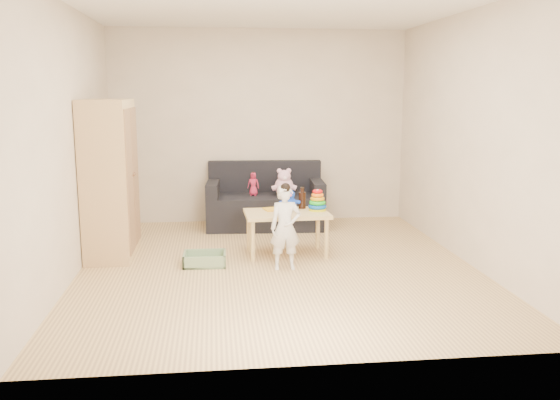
{
  "coord_description": "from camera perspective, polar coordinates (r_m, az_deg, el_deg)",
  "views": [
    {
      "loc": [
        -0.64,
        -5.84,
        1.78
      ],
      "look_at": [
        0.05,
        0.25,
        0.65
      ],
      "focal_mm": 38.0,
      "sensor_mm": 36.0,
      "label": 1
    }
  ],
  "objects": [
    {
      "name": "wardrobe",
      "position": [
        6.64,
        -16.06,
        1.97
      ],
      "size": [
        0.47,
        0.94,
        1.7
      ],
      "primitive_type": "cube",
      "color": "#E1BC7B",
      "rests_on": "ground"
    },
    {
      "name": "wooden_figure",
      "position": [
        6.45,
        0.27,
        -0.69
      ],
      "size": [
        0.05,
        0.05,
        0.11
      ],
      "primitive_type": null,
      "rotation": [
        0.0,
        0.0,
        0.27
      ],
      "color": "brown",
      "rests_on": "play_table"
    },
    {
      "name": "blue_plush",
      "position": [
        6.57,
        0.93,
        0.05
      ],
      "size": [
        0.22,
        0.18,
        0.23
      ],
      "primitive_type": null,
      "rotation": [
        0.0,
        0.0,
        0.17
      ],
      "color": "blue",
      "rests_on": "play_table"
    },
    {
      "name": "toddler",
      "position": [
        5.96,
        0.52,
        -2.78
      ],
      "size": [
        0.32,
        0.22,
        0.84
      ],
      "primitive_type": "imported",
      "rotation": [
        0.0,
        0.0,
        0.03
      ],
      "color": "white",
      "rests_on": "ground"
    },
    {
      "name": "storage_bin",
      "position": [
        6.22,
        -7.26,
        -5.64
      ],
      "size": [
        0.45,
        0.34,
        0.13
      ],
      "primitive_type": null,
      "rotation": [
        0.0,
        0.0,
        -0.03
      ],
      "color": "gray",
      "rests_on": "ground"
    },
    {
      "name": "yellow_book",
      "position": [
        6.59,
        -0.7,
        -0.89
      ],
      "size": [
        0.23,
        0.23,
        0.01
      ],
      "primitive_type": "cube",
      "rotation": [
        0.0,
        0.0,
        0.23
      ],
      "color": "yellow",
      "rests_on": "play_table"
    },
    {
      "name": "doll",
      "position": [
        7.76,
        -2.58,
        1.52
      ],
      "size": [
        0.17,
        0.14,
        0.3
      ],
      "primitive_type": "imported",
      "rotation": [
        0.0,
        0.0,
        -0.26
      ],
      "color": "#C7254A",
      "rests_on": "sofa"
    },
    {
      "name": "pink_bear",
      "position": [
        7.75,
        0.39,
        1.54
      ],
      "size": [
        0.3,
        0.27,
        0.3
      ],
      "primitive_type": null,
      "rotation": [
        0.0,
        0.0,
        -0.2
      ],
      "color": "#FFBBDB",
      "rests_on": "sofa"
    },
    {
      "name": "play_table",
      "position": [
        6.52,
        0.65,
        -3.22
      ],
      "size": [
        0.93,
        0.6,
        0.48
      ],
      "primitive_type": "cube",
      "rotation": [
        0.0,
        0.0,
        0.03
      ],
      "color": "#D4B974",
      "rests_on": "ground"
    },
    {
      "name": "sofa",
      "position": [
        7.84,
        -1.42,
        -1.07
      ],
      "size": [
        1.57,
        0.85,
        0.43
      ],
      "primitive_type": "cube",
      "rotation": [
        0.0,
        0.0,
        -0.06
      ],
      "color": "black",
      "rests_on": "ground"
    },
    {
      "name": "brown_bottle",
      "position": [
        6.66,
        2.15,
        0.05
      ],
      "size": [
        0.08,
        0.08,
        0.24
      ],
      "color": "black",
      "rests_on": "play_table"
    },
    {
      "name": "room",
      "position": [
        5.9,
        -0.21,
        5.77
      ],
      "size": [
        4.5,
        4.5,
        4.5
      ],
      "color": "#DBB676",
      "rests_on": "ground"
    },
    {
      "name": "ring_stacker",
      "position": [
        6.55,
        3.62,
        -0.21
      ],
      "size": [
        0.21,
        0.21,
        0.24
      ],
      "color": "#DBD90B",
      "rests_on": "play_table"
    }
  ]
}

